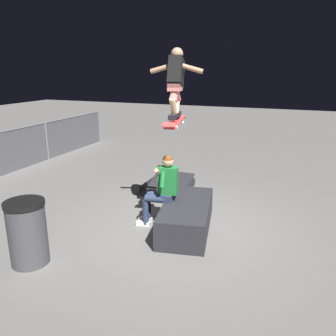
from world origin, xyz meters
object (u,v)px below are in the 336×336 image
(skateboard, at_px, (175,122))
(skater_airborne, at_px, (176,80))
(person_sitting_on_ledge, at_px, (162,187))
(trash_bin, at_px, (27,233))
(kicker_ramp, at_px, (168,187))
(ledge_box_main, at_px, (186,216))

(skateboard, height_order, skater_airborne, skater_airborne)
(person_sitting_on_ledge, relative_size, trash_bin, 1.37)
(kicker_ramp, bearing_deg, ledge_box_main, -149.17)
(kicker_ramp, height_order, trash_bin, trash_bin)
(person_sitting_on_ledge, xyz_separation_m, skateboard, (0.00, -0.24, 1.18))
(skater_airborne, distance_m, trash_bin, 3.29)
(skateboard, relative_size, kicker_ramp, 0.82)
(skateboard, distance_m, trash_bin, 2.86)
(ledge_box_main, xyz_separation_m, kicker_ramp, (1.80, 1.08, -0.19))
(person_sitting_on_ledge, bearing_deg, skateboard, -88.95)
(person_sitting_on_ledge, bearing_deg, ledge_box_main, -91.13)
(ledge_box_main, distance_m, kicker_ramp, 2.11)
(ledge_box_main, bearing_deg, person_sitting_on_ledge, 88.87)
(skater_airborne, distance_m, kicker_ramp, 3.19)
(skateboard, height_order, kicker_ramp, skateboard)
(skateboard, relative_size, skater_airborne, 0.93)
(skater_airborne, bearing_deg, ledge_box_main, -106.00)
(skateboard, bearing_deg, kicker_ramp, 25.20)
(skater_airborne, bearing_deg, skateboard, -171.40)
(ledge_box_main, distance_m, person_sitting_on_ledge, 0.68)
(trash_bin, bearing_deg, person_sitting_on_ledge, -35.15)
(skateboard, bearing_deg, trash_bin, 140.43)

